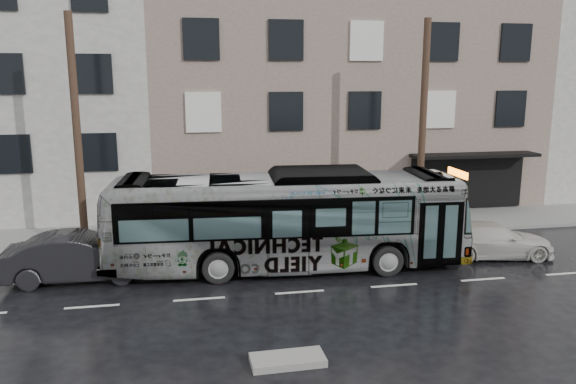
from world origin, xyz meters
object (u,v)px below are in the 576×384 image
sign_post (442,202)px  white_sedan (492,240)px  utility_pole_front (423,128)px  utility_pole_rear (77,134)px  bus (287,220)px  dark_sedan (80,257)px

sign_post → white_sedan: 3.66m
utility_pole_front → sign_post: 3.48m
utility_pole_rear → bus: 8.72m
utility_pole_rear → dark_sedan: 5.12m
utility_pole_rear → white_sedan: utility_pole_rear is taller
bus → sign_post: bearing=-62.7°
sign_post → dark_sedan: sign_post is taller
sign_post → white_sedan: (0.39, -3.58, -0.69)m
dark_sedan → sign_post: bearing=-77.2°
white_sedan → utility_pole_rear: bearing=84.7°
bus → white_sedan: 8.05m
bus → dark_sedan: size_ratio=2.58×
utility_pole_front → dark_sedan: bearing=-166.1°
sign_post → bus: bus is taller
bus → utility_pole_rear: bearing=69.3°
utility_pole_rear → bus: utility_pole_rear is taller
utility_pole_rear → dark_sedan: (0.40, -3.37, -3.84)m
utility_pole_front → utility_pole_rear: same height
utility_pole_front → white_sedan: utility_pole_front is taller
sign_post → dark_sedan: 15.09m
utility_pole_rear → sign_post: 15.46m
sign_post → utility_pole_front: bearing=180.0°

